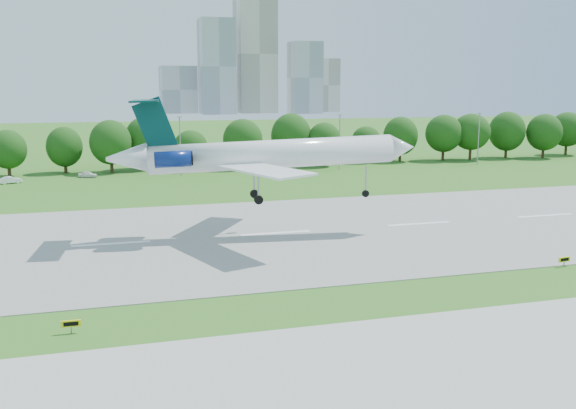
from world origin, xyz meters
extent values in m
plane|color=#2F671B|center=(0.00, 0.00, 0.00)|extent=(600.00, 600.00, 0.00)
cube|color=gray|center=(0.00, 25.00, 0.04)|extent=(400.00, 45.00, 0.08)
cylinder|color=#382314|center=(-20.00, 92.00, 1.80)|extent=(0.70, 0.70, 3.60)
sphere|color=#143B0E|center=(-20.00, 92.00, 6.20)|extent=(8.40, 8.40, 8.40)
cylinder|color=#382314|center=(20.00, 92.00, 1.80)|extent=(0.70, 0.70, 3.60)
sphere|color=#143B0E|center=(20.00, 92.00, 6.20)|extent=(8.40, 8.40, 8.40)
cylinder|color=#382314|center=(60.00, 92.00, 1.80)|extent=(0.70, 0.70, 3.60)
sphere|color=#143B0E|center=(60.00, 92.00, 6.20)|extent=(8.40, 8.40, 8.40)
cylinder|color=#382314|center=(100.00, 92.00, 1.80)|extent=(0.70, 0.70, 3.60)
sphere|color=#143B0E|center=(100.00, 92.00, 6.20)|extent=(8.40, 8.40, 8.40)
cylinder|color=gray|center=(15.00, 82.00, 6.00)|extent=(0.24, 0.24, 12.00)
cube|color=gray|center=(15.00, 82.00, 12.10)|extent=(0.90, 0.25, 0.18)
cylinder|color=gray|center=(50.00, 82.00, 6.00)|extent=(0.24, 0.24, 12.00)
cube|color=gray|center=(50.00, 82.00, 12.10)|extent=(0.90, 0.25, 0.18)
cylinder|color=gray|center=(85.00, 82.00, 6.00)|extent=(0.24, 0.24, 12.00)
cube|color=gray|center=(85.00, 82.00, 12.10)|extent=(0.90, 0.25, 0.18)
cube|color=#B2B2B7|center=(75.00, 380.00, 31.00)|extent=(22.00, 22.00, 62.00)
cube|color=beige|center=(105.00, 395.00, 40.00)|extent=(26.00, 26.00, 80.00)
cube|color=#B2B2B7|center=(135.00, 375.00, 24.00)|extent=(20.00, 20.00, 48.00)
cube|color=beige|center=(158.00, 400.00, 19.00)|extent=(18.00, 18.00, 38.00)
cube|color=#B2B2B7|center=(52.00, 405.00, 16.00)|extent=(24.00, 24.00, 32.00)
cylinder|color=white|center=(19.60, 25.00, 10.07)|extent=(30.34, 6.88, 4.50)
cone|color=white|center=(36.12, 23.12, 10.62)|extent=(3.69, 3.86, 3.61)
cone|color=white|center=(2.29, 26.97, 9.89)|extent=(5.28, 4.04, 3.66)
cube|color=white|center=(17.02, 18.24, 9.01)|extent=(8.89, 13.93, 0.42)
cube|color=white|center=(18.60, 32.17, 9.01)|extent=(11.07, 13.72, 0.42)
cube|color=#053438|center=(5.67, 26.58, 13.76)|extent=(5.27, 1.09, 6.81)
cube|color=#053438|center=(4.68, 26.70, 16.63)|extent=(4.26, 9.81, 0.33)
cylinder|color=navy|center=(7.37, 23.77, 9.97)|extent=(4.45, 2.37, 2.04)
cylinder|color=navy|center=(7.96, 28.94, 9.97)|extent=(4.45, 2.37, 2.04)
cylinder|color=gray|center=(31.54, 23.64, 6.56)|extent=(0.20, 0.20, 3.50)
cylinder|color=black|center=(31.54, 23.64, 4.81)|extent=(0.93, 0.40, 0.90)
cylinder|color=gray|center=(17.36, 23.04, 6.56)|extent=(0.24, 0.24, 3.50)
cylinder|color=black|center=(17.36, 23.04, 4.81)|extent=(1.15, 0.57, 1.10)
cylinder|color=gray|center=(17.86, 27.41, 6.56)|extent=(0.24, 0.24, 3.50)
cylinder|color=black|center=(17.86, 27.41, 4.81)|extent=(1.15, 0.57, 1.10)
cube|color=gray|center=(-3.35, -2.68, 0.32)|extent=(0.09, 0.09, 0.63)
cube|color=yellow|center=(-3.35, -2.68, 0.77)|extent=(1.45, 0.21, 0.50)
cube|color=black|center=(-3.36, -2.78, 0.77)|extent=(1.08, 0.05, 0.32)
cube|color=gray|center=(44.67, 2.31, 0.31)|extent=(0.10, 0.10, 0.63)
cube|color=yellow|center=(44.67, 2.31, 0.76)|extent=(1.44, 0.35, 0.49)
cube|color=black|center=(44.69, 2.21, 0.76)|extent=(1.07, 0.16, 0.31)
imported|color=white|center=(-17.66, 80.12, 0.68)|extent=(4.36, 2.82, 1.36)
imported|color=silver|center=(-3.58, 84.60, 0.64)|extent=(4.01, 2.55, 1.27)
camera|label=1|loc=(-0.39, -51.04, 18.28)|focal=40.00mm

